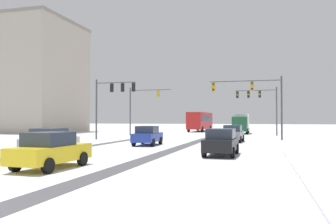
{
  "coord_description": "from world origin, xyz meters",
  "views": [
    {
      "loc": [
        7.7,
        -5.6,
        2.19
      ],
      "look_at": [
        0.0,
        22.81,
        2.8
      ],
      "focal_mm": 37.05,
      "sensor_mm": 36.0,
      "label": 1
    }
  ],
  "objects_px": {
    "traffic_signal_near_left": "(112,95)",
    "bus_oncoming": "(200,120)",
    "car_black_third": "(221,142)",
    "car_yellow_cab_fifth": "(51,150)",
    "traffic_signal_far_right": "(260,100)",
    "car_silver_fourth": "(50,141)",
    "car_blue_second": "(147,135)",
    "box_truck_delivery": "(241,123)",
    "traffic_signal_near_right": "(255,94)",
    "traffic_signal_far_left": "(141,103)",
    "car_grey_lead": "(233,133)"
  },
  "relations": [
    {
      "from": "traffic_signal_far_right",
      "to": "traffic_signal_near_right",
      "type": "xyz_separation_m",
      "value": [
        -0.35,
        -12.15,
        -0.08
      ]
    },
    {
      "from": "traffic_signal_far_right",
      "to": "bus_oncoming",
      "type": "relative_size",
      "value": 0.59
    },
    {
      "from": "box_truck_delivery",
      "to": "car_grey_lead",
      "type": "bearing_deg",
      "value": -88.86
    },
    {
      "from": "traffic_signal_near_right",
      "to": "car_black_third",
      "type": "height_order",
      "value": "traffic_signal_near_right"
    },
    {
      "from": "car_blue_second",
      "to": "bus_oncoming",
      "type": "height_order",
      "value": "bus_oncoming"
    },
    {
      "from": "car_silver_fourth",
      "to": "bus_oncoming",
      "type": "relative_size",
      "value": 0.37
    },
    {
      "from": "traffic_signal_far_left",
      "to": "car_yellow_cab_fifth",
      "type": "height_order",
      "value": "traffic_signal_far_left"
    },
    {
      "from": "traffic_signal_far_left",
      "to": "car_silver_fourth",
      "type": "bearing_deg",
      "value": -83.58
    },
    {
      "from": "car_grey_lead",
      "to": "car_silver_fourth",
      "type": "distance_m",
      "value": 17.83
    },
    {
      "from": "traffic_signal_far_right",
      "to": "box_truck_delivery",
      "type": "height_order",
      "value": "traffic_signal_far_right"
    },
    {
      "from": "car_black_third",
      "to": "car_yellow_cab_fifth",
      "type": "bearing_deg",
      "value": -131.76
    },
    {
      "from": "car_grey_lead",
      "to": "box_truck_delivery",
      "type": "distance_m",
      "value": 20.05
    },
    {
      "from": "car_blue_second",
      "to": "box_truck_delivery",
      "type": "height_order",
      "value": "box_truck_delivery"
    },
    {
      "from": "traffic_signal_far_left",
      "to": "traffic_signal_near_right",
      "type": "xyz_separation_m",
      "value": [
        15.12,
        -7.98,
        0.28
      ]
    },
    {
      "from": "car_black_third",
      "to": "bus_oncoming",
      "type": "xyz_separation_m",
      "value": [
        -8.37,
        40.87,
        1.18
      ]
    },
    {
      "from": "car_blue_second",
      "to": "car_black_third",
      "type": "xyz_separation_m",
      "value": [
        6.92,
        -6.71,
        0.0
      ]
    },
    {
      "from": "traffic_signal_far_right",
      "to": "car_silver_fourth",
      "type": "distance_m",
      "value": 31.96
    },
    {
      "from": "car_yellow_cab_fifth",
      "to": "box_truck_delivery",
      "type": "xyz_separation_m",
      "value": [
        5.97,
        40.35,
        0.82
      ]
    },
    {
      "from": "car_grey_lead",
      "to": "car_yellow_cab_fifth",
      "type": "distance_m",
      "value": 21.3
    },
    {
      "from": "car_yellow_cab_fifth",
      "to": "box_truck_delivery",
      "type": "bearing_deg",
      "value": 81.59
    },
    {
      "from": "box_truck_delivery",
      "to": "car_yellow_cab_fifth",
      "type": "bearing_deg",
      "value": -98.41
    },
    {
      "from": "traffic_signal_near_right",
      "to": "car_silver_fourth",
      "type": "xyz_separation_m",
      "value": [
        -12.32,
        -16.92,
        -3.88
      ]
    },
    {
      "from": "traffic_signal_near_right",
      "to": "bus_oncoming",
      "type": "height_order",
      "value": "traffic_signal_near_right"
    },
    {
      "from": "traffic_signal_far_left",
      "to": "traffic_signal_near_left",
      "type": "distance_m",
      "value": 9.92
    },
    {
      "from": "car_yellow_cab_fifth",
      "to": "traffic_signal_far_left",
      "type": "bearing_deg",
      "value": 102.29
    },
    {
      "from": "traffic_signal_far_right",
      "to": "car_black_third",
      "type": "xyz_separation_m",
      "value": [
        -2.12,
        -27.32,
        -3.96
      ]
    },
    {
      "from": "car_blue_second",
      "to": "box_truck_delivery",
      "type": "distance_m",
      "value": 26.9
    },
    {
      "from": "traffic_signal_near_right",
      "to": "car_black_third",
      "type": "xyz_separation_m",
      "value": [
        -1.76,
        -15.17,
        -3.88
      ]
    },
    {
      "from": "car_blue_second",
      "to": "traffic_signal_far_right",
      "type": "bearing_deg",
      "value": 66.32
    },
    {
      "from": "traffic_signal_far_left",
      "to": "car_blue_second",
      "type": "xyz_separation_m",
      "value": [
        6.44,
        -16.44,
        -3.6
      ]
    },
    {
      "from": "traffic_signal_near_left",
      "to": "car_silver_fourth",
      "type": "relative_size",
      "value": 1.57
    },
    {
      "from": "car_grey_lead",
      "to": "bus_oncoming",
      "type": "distance_m",
      "value": 29.19
    },
    {
      "from": "traffic_signal_near_left",
      "to": "bus_oncoming",
      "type": "xyz_separation_m",
      "value": [
        4.77,
        27.64,
        -2.75
      ]
    },
    {
      "from": "traffic_signal_near_left",
      "to": "car_silver_fourth",
      "type": "bearing_deg",
      "value": -80.19
    },
    {
      "from": "traffic_signal_near_left",
      "to": "car_blue_second",
      "type": "distance_m",
      "value": 9.83
    },
    {
      "from": "traffic_signal_far_right",
      "to": "car_silver_fourth",
      "type": "height_order",
      "value": "traffic_signal_far_right"
    },
    {
      "from": "box_truck_delivery",
      "to": "car_silver_fourth",
      "type": "bearing_deg",
      "value": -105.87
    },
    {
      "from": "car_black_third",
      "to": "box_truck_delivery",
      "type": "bearing_deg",
      "value": 91.25
    },
    {
      "from": "car_silver_fourth",
      "to": "bus_oncoming",
      "type": "bearing_deg",
      "value": 87.07
    },
    {
      "from": "bus_oncoming",
      "to": "box_truck_delivery",
      "type": "distance_m",
      "value": 11.08
    },
    {
      "from": "traffic_signal_near_left",
      "to": "traffic_signal_near_right",
      "type": "relative_size",
      "value": 0.9
    },
    {
      "from": "car_grey_lead",
      "to": "bus_oncoming",
      "type": "bearing_deg",
      "value": 106.04
    },
    {
      "from": "traffic_signal_near_right",
      "to": "bus_oncoming",
      "type": "bearing_deg",
      "value": 111.52
    },
    {
      "from": "traffic_signal_far_left",
      "to": "box_truck_delivery",
      "type": "relative_size",
      "value": 0.88
    },
    {
      "from": "car_grey_lead",
      "to": "car_blue_second",
      "type": "height_order",
      "value": "same"
    },
    {
      "from": "car_silver_fourth",
      "to": "car_yellow_cab_fifth",
      "type": "relative_size",
      "value": 0.99
    },
    {
      "from": "car_yellow_cab_fifth",
      "to": "bus_oncoming",
      "type": "height_order",
      "value": "bus_oncoming"
    },
    {
      "from": "car_blue_second",
      "to": "traffic_signal_near_left",
      "type": "bearing_deg",
      "value": 133.68
    },
    {
      "from": "car_black_third",
      "to": "car_silver_fourth",
      "type": "bearing_deg",
      "value": -170.58
    },
    {
      "from": "traffic_signal_far_left",
      "to": "car_yellow_cab_fifth",
      "type": "bearing_deg",
      "value": -77.71
    }
  ]
}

